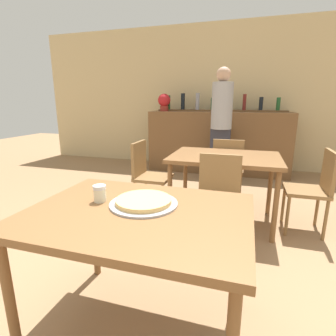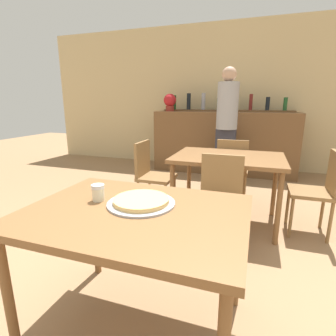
# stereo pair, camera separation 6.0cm
# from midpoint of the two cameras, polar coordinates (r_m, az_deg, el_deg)

# --- Properties ---
(ground_plane) EXTENTS (16.00, 16.00, 0.00)m
(ground_plane) POSITION_cam_midpoint_polar(r_m,az_deg,el_deg) (1.87, -6.88, -31.15)
(ground_plane) COLOR #93704C
(wall_back) EXTENTS (8.00, 0.05, 2.80)m
(wall_back) POSITION_cam_midpoint_polar(r_m,az_deg,el_deg) (5.53, 11.46, 14.79)
(wall_back) COLOR #D1B784
(wall_back) RESTS_ON ground_plane
(dining_table_near) EXTENTS (1.19, 0.88, 0.76)m
(dining_table_near) POSITION_cam_midpoint_polar(r_m,az_deg,el_deg) (1.46, -7.70, -11.88)
(dining_table_near) COLOR brown
(dining_table_near) RESTS_ON ground_plane
(dining_table_far) EXTENTS (1.16, 0.83, 0.76)m
(dining_table_far) POSITION_cam_midpoint_polar(r_m,az_deg,el_deg) (2.91, 11.65, 1.14)
(dining_table_far) COLOR brown
(dining_table_far) RESTS_ON ground_plane
(bar_counter) EXTENTS (2.60, 0.56, 1.14)m
(bar_counter) POSITION_cam_midpoint_polar(r_m,az_deg,el_deg) (5.08, 10.43, 5.51)
(bar_counter) COLOR brown
(bar_counter) RESTS_ON ground_plane
(bar_back_shelf) EXTENTS (2.39, 0.24, 0.34)m
(bar_back_shelf) POSITION_cam_midpoint_polar(r_m,az_deg,el_deg) (5.17, 10.64, 12.80)
(bar_back_shelf) COLOR brown
(bar_back_shelf) RESTS_ON bar_counter
(chair_far_side_front) EXTENTS (0.40, 0.40, 0.87)m
(chair_far_side_front) POSITION_cam_midpoint_polar(r_m,az_deg,el_deg) (2.40, 10.07, -5.99)
(chair_far_side_front) COLOR olive
(chair_far_side_front) RESTS_ON ground_plane
(chair_far_side_back) EXTENTS (0.40, 0.40, 0.87)m
(chair_far_side_back) POSITION_cam_midpoint_polar(r_m,az_deg,el_deg) (3.52, 12.44, 0.44)
(chair_far_side_back) COLOR olive
(chair_far_side_back) RESTS_ON ground_plane
(chair_far_side_left) EXTENTS (0.40, 0.40, 0.87)m
(chair_far_side_left) POSITION_cam_midpoint_polar(r_m,az_deg,el_deg) (3.16, -5.06, -0.85)
(chair_far_side_left) COLOR olive
(chair_far_side_left) RESTS_ON ground_plane
(chair_far_side_right) EXTENTS (0.40, 0.40, 0.87)m
(chair_far_side_right) POSITION_cam_midpoint_polar(r_m,az_deg,el_deg) (3.02, 28.86, -3.36)
(chair_far_side_right) COLOR olive
(chair_far_side_right) RESTS_ON ground_plane
(pizza_tray) EXTENTS (0.38, 0.38, 0.04)m
(pizza_tray) POSITION_cam_midpoint_polar(r_m,az_deg,el_deg) (1.49, -6.34, -7.37)
(pizza_tray) COLOR #A3A3A8
(pizza_tray) RESTS_ON dining_table_near
(cheese_shaker) EXTENTS (0.07, 0.07, 0.10)m
(cheese_shaker) POSITION_cam_midpoint_polar(r_m,az_deg,el_deg) (1.58, -15.70, -5.33)
(cheese_shaker) COLOR beige
(cheese_shaker) RESTS_ON dining_table_near
(person_standing) EXTENTS (0.34, 0.34, 1.86)m
(person_standing) POSITION_cam_midpoint_polar(r_m,az_deg,el_deg) (4.45, 11.14, 10.03)
(person_standing) COLOR #2D2D38
(person_standing) RESTS_ON ground_plane
(potted_plant) EXTENTS (0.24, 0.24, 0.33)m
(potted_plant) POSITION_cam_midpoint_polar(r_m,az_deg,el_deg) (5.20, -1.18, 14.28)
(potted_plant) COLOR maroon
(potted_plant) RESTS_ON bar_counter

